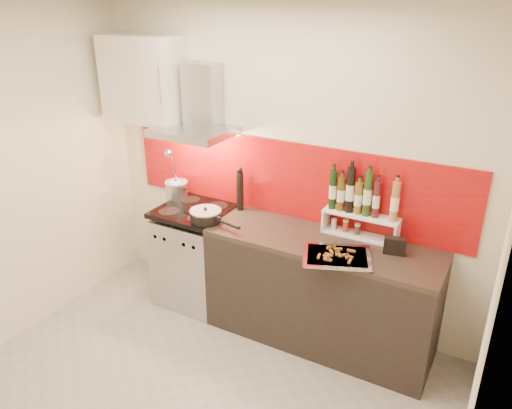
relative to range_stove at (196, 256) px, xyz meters
The scene contains 16 objects.
floor 1.37m from the range_stove, 57.42° to the right, with size 3.40×3.40×0.00m, color #9E9991.
ceiling 2.52m from the range_stove, 57.42° to the right, with size 3.40×2.80×0.02m, color white.
back_wall 1.15m from the range_stove, 23.53° to the left, with size 3.40×0.02×2.60m, color silver.
right_wall 2.77m from the range_stove, 24.53° to the right, with size 0.02×2.80×2.60m, color silver.
backsplash 1.12m from the range_stove, 21.33° to the left, with size 3.00×0.02×0.64m, color #9B0812.
range_stove is the anchor object (origin of this frame).
counter 1.20m from the range_stove, ahead, with size 1.80×0.60×0.90m.
range_hood 1.31m from the range_stove, 90.00° to the left, with size 0.62×0.50×0.61m.
upper_cabinet 1.61m from the range_stove, 166.72° to the left, with size 0.70×0.35×0.72m, color #EEE6CF.
stock_pot 0.63m from the range_stove, 153.84° to the left, with size 0.21×0.21×0.18m.
saute_pan 0.59m from the range_stove, 31.99° to the right, with size 0.50×0.26×0.12m.
utensil_jar 0.67m from the range_stove, 159.81° to the left, with size 0.10×0.15×0.49m.
pepper_mill 0.76m from the range_stove, 30.06° to the left, with size 0.06×0.06×0.38m.
step_shelf 1.58m from the range_stove, ahead, with size 0.58×0.16×0.54m.
caddy_box 1.80m from the range_stove, ahead, with size 0.15×0.07×0.13m, color black.
baking_tray 1.48m from the range_stove, ahead, with size 0.58×0.52×0.03m.
Camera 1 is at (1.69, -2.09, 2.65)m, focal length 35.00 mm.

